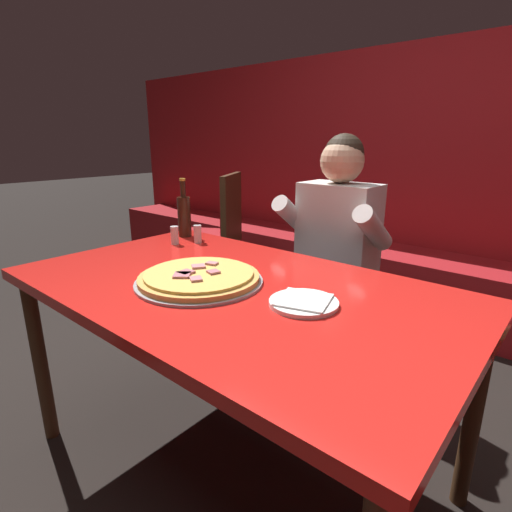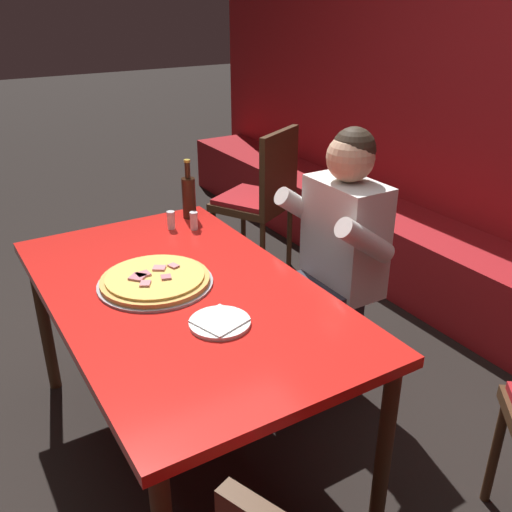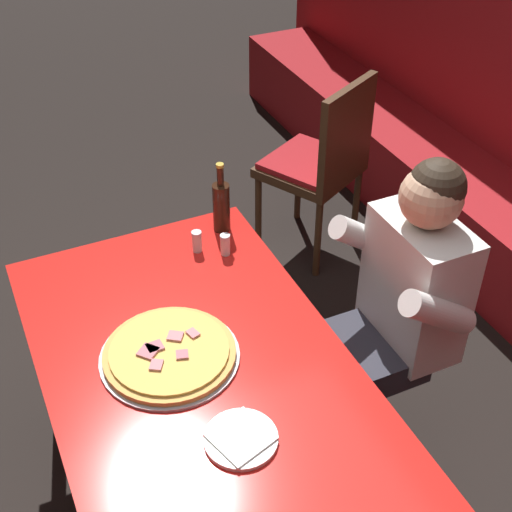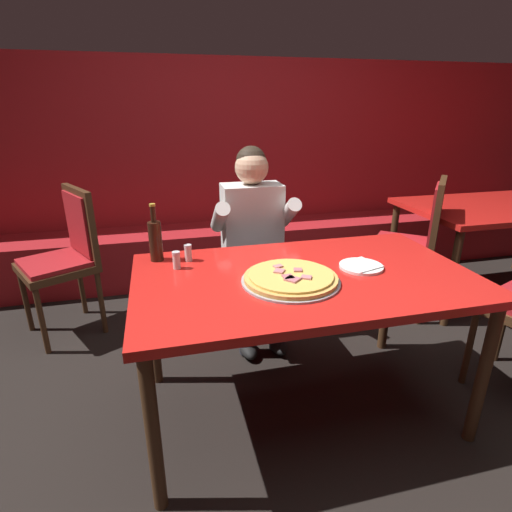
{
  "view_description": "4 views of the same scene",
  "coord_description": "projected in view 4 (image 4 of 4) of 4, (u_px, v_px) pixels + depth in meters",
  "views": [
    {
      "loc": [
        0.9,
        -0.93,
        1.25
      ],
      "look_at": [
        -0.15,
        0.31,
        0.77
      ],
      "focal_mm": 28.0,
      "sensor_mm": 36.0,
      "label": 1
    },
    {
      "loc": [
        1.76,
        -0.74,
        1.8
      ],
      "look_at": [
        0.07,
        0.29,
        0.87
      ],
      "focal_mm": 40.0,
      "sensor_mm": 36.0,
      "label": 2
    },
    {
      "loc": [
        1.45,
        -0.48,
        2.39
      ],
      "look_at": [
        -0.21,
        0.28,
        0.98
      ],
      "focal_mm": 50.0,
      "sensor_mm": 36.0,
      "label": 3
    },
    {
      "loc": [
        -0.63,
        -1.6,
        1.51
      ],
      "look_at": [
        -0.18,
        0.21,
        0.8
      ],
      "focal_mm": 28.0,
      "sensor_mm": 36.0,
      "label": 4
    }
  ],
  "objects": [
    {
      "name": "beer_bottle",
      "position": [
        155.0,
        239.0,
        1.99
      ],
      "size": [
        0.07,
        0.07,
        0.29
      ],
      "color": "black",
      "rests_on": "main_dining_table"
    },
    {
      "name": "pizza",
      "position": [
        291.0,
        278.0,
        1.77
      ],
      "size": [
        0.44,
        0.44,
        0.05
      ],
      "color": "#9E9EA3",
      "rests_on": "main_dining_table"
    },
    {
      "name": "booth_bench",
      "position": [
        233.0,
        250.0,
        3.74
      ],
      "size": [
        6.46,
        0.48,
        0.46
      ],
      "primitive_type": "cube",
      "color": "#A3191E",
      "rests_on": "ground_plane"
    },
    {
      "name": "shaker_black_pepper",
      "position": [
        176.0,
        261.0,
        1.91
      ],
      "size": [
        0.04,
        0.04,
        0.09
      ],
      "color": "silver",
      "rests_on": "main_dining_table"
    },
    {
      "name": "dining_chair_by_booth",
      "position": [
        67.0,
        251.0,
        2.69
      ],
      "size": [
        0.6,
        0.6,
        1.0
      ],
      "color": "#422816",
      "rests_on": "ground_plane"
    },
    {
      "name": "booth_wall_panel",
      "position": [
        225.0,
        168.0,
        3.77
      ],
      "size": [
        6.8,
        0.16,
        1.9
      ],
      "primitive_type": "cube",
      "color": "#A3191E",
      "rests_on": "ground_plane"
    },
    {
      "name": "plate_white_paper",
      "position": [
        361.0,
        266.0,
        1.93
      ],
      "size": [
        0.21,
        0.21,
        0.02
      ],
      "color": "white",
      "rests_on": "main_dining_table"
    },
    {
      "name": "shaker_red_pepper_flakes",
      "position": [
        188.0,
        254.0,
        2.0
      ],
      "size": [
        0.04,
        0.04,
        0.09
      ],
      "color": "silver",
      "rests_on": "main_dining_table"
    },
    {
      "name": "diner_seated_blue_shirt",
      "position": [
        255.0,
        239.0,
        2.55
      ],
      "size": [
        0.53,
        0.53,
        1.27
      ],
      "color": "black",
      "rests_on": "ground_plane"
    },
    {
      "name": "background_dining_table",
      "position": [
        501.0,
        214.0,
        3.18
      ],
      "size": [
        1.51,
        0.88,
        0.77
      ],
      "color": "#422816",
      "rests_on": "ground_plane"
    },
    {
      "name": "ground_plane",
      "position": [
        298.0,
        406.0,
        2.13
      ],
      "size": [
        24.0,
        24.0,
        0.0
      ],
      "primitive_type": "plane",
      "color": "black"
    },
    {
      "name": "main_dining_table",
      "position": [
        304.0,
        288.0,
        1.88
      ],
      "size": [
        1.57,
        0.92,
        0.77
      ],
      "color": "#422816",
      "rests_on": "ground_plane"
    },
    {
      "name": "dining_chair_side_aisle",
      "position": [
        416.0,
        237.0,
        2.93
      ],
      "size": [
        0.62,
        0.62,
        1.03
      ],
      "color": "#422816",
      "rests_on": "ground_plane"
    }
  ]
}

